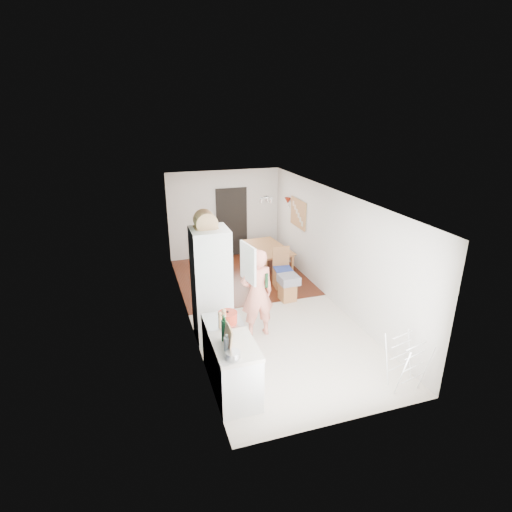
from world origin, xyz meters
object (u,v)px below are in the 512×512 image
person (257,286)px  stool (287,291)px  dining_table (268,258)px  dining_chair (283,268)px  drying_rack (406,363)px

person → stool: person is taller
dining_table → stool: 2.05m
dining_chair → dining_table: bearing=91.6°
dining_table → drying_rack: size_ratio=1.63×
dining_chair → stool: bearing=-96.8°
dining_table → stool: bearing=167.9°
dining_table → stool: dining_table is taller
stool → person: bearing=-132.8°
person → drying_rack: bearing=125.2°
stool → drying_rack: 3.41m
stool → dining_table: bearing=82.8°
person → dining_chair: person is taller
person → dining_chair: 2.32m
person → dining_table: person is taller
dining_table → stool: (-0.26, -2.04, -0.03)m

